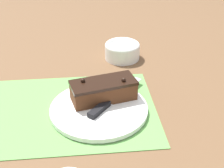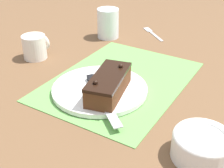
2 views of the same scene
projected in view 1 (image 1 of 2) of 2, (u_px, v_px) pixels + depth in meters
ground_plane at (68, 110)px, 0.82m from camera, size 3.00×3.00×0.00m
placemat_woven at (68, 110)px, 0.82m from camera, size 0.46×0.34×0.00m
cake_plate at (99, 109)px, 0.81m from camera, size 0.25×0.25×0.01m
chocolate_cake at (103, 90)px, 0.82m from camera, size 0.18×0.11×0.06m
serving_knife at (108, 102)px, 0.81m from camera, size 0.17×0.19×0.01m
small_bowl at (122, 50)px, 1.06m from camera, size 0.12×0.12×0.06m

